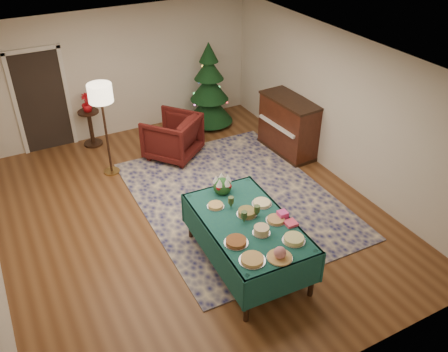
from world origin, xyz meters
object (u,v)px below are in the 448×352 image
piano (288,126)px  floor_lamp (101,99)px  side_table (91,129)px  christmas_tree (209,89)px  buffet_table (247,230)px  potted_plant (87,106)px  gift_box (282,215)px  armchair (172,135)px

piano → floor_lamp: bearing=165.4°
side_table → christmas_tree: (2.64, -0.30, 0.48)m
buffet_table → side_table: (-1.03, 4.72, -0.27)m
buffet_table → piano: 3.53m
potted_plant → christmas_tree: christmas_tree is taller
gift_box → buffet_table: bearing=161.3°
side_table → potted_plant: 0.50m
gift_box → christmas_tree: bearing=76.1°
piano → buffet_table: bearing=-134.1°
floor_lamp → side_table: bearing=90.9°
potted_plant → christmas_tree: size_ratio=0.20×
armchair → piano: (2.17, -0.92, 0.08)m
buffet_table → armchair: bearing=85.2°
gift_box → christmas_tree: size_ratio=0.07×
gift_box → floor_lamp: (-1.49, 3.60, 0.68)m
buffet_table → christmas_tree: (1.60, 4.42, 0.22)m
armchair → side_table: (-1.32, 1.26, -0.11)m
armchair → floor_lamp: floor_lamp is taller
gift_box → armchair: 3.64m
potted_plant → christmas_tree: (2.64, -0.30, -0.02)m
floor_lamp → side_table: size_ratio=2.34×
armchair → side_table: 1.83m
floor_lamp → gift_box: bearing=-67.5°
buffet_table → potted_plant: size_ratio=5.47×
floor_lamp → christmas_tree: size_ratio=0.94×
floor_lamp → christmas_tree: bearing=20.5°
potted_plant → armchair: bearing=-43.6°
floor_lamp → potted_plant: size_ratio=4.71×
gift_box → side_table: gift_box is taller
buffet_table → potted_plant: (-1.03, 4.72, 0.24)m
side_table → buffet_table: bearing=-77.6°
floor_lamp → christmas_tree: 2.87m
buffet_table → gift_box: size_ratio=16.42×
armchair → potted_plant: size_ratio=2.55×
gift_box → side_table: 5.13m
floor_lamp → christmas_tree: christmas_tree is taller
floor_lamp → piano: 3.72m
armchair → piano: 2.36m
armchair → side_table: armchair is taller
floor_lamp → buffet_table: bearing=-73.6°
side_table → christmas_tree: size_ratio=0.40×
gift_box → potted_plant: bearing=107.2°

